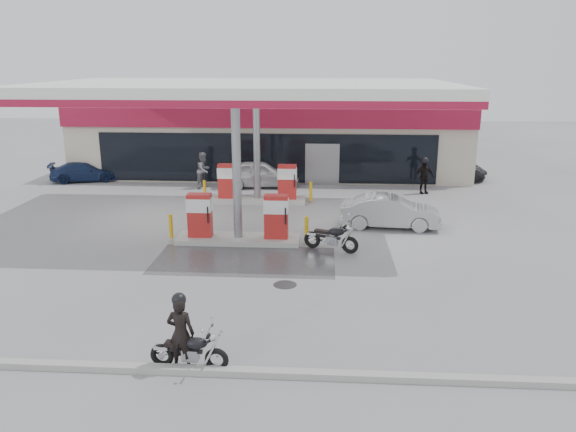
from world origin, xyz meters
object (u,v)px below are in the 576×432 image
Objects in this scene: biker_walking at (424,177)px; attendant at (204,170)px; hatchback_silver at (390,212)px; sedan_white at (259,174)px; biker_main at (181,333)px; pump_island_near at (238,223)px; main_motorcycle at (190,352)px; pump_island_far at (257,187)px; parked_car_right at (447,168)px; parked_car_left at (85,172)px; parked_motorcycle at (332,238)px.

attendant is at bearing 160.61° from biker_walking.
attendant is 11.06m from hatchback_silver.
attendant reaches higher than sedan_white.
pump_island_near is at bearing -84.68° from biker_main.
attendant reaches higher than main_motorcycle.
attendant is 0.47× the size of hatchback_silver.
pump_island_far is 4.20m from attendant.
hatchback_silver is 0.92× the size of parked_car_right.
hatchback_silver is 10.69m from parked_car_right.
sedan_white is 8.38m from biker_walking.
biker_walking is (18.06, -1.80, 0.33)m from parked_car_left.
parked_car_right is (10.00, 6.00, -0.12)m from pump_island_far.
parked_car_left is (-15.74, 7.80, -0.12)m from hatchback_silver.
parked_motorcycle is at bearing 73.50° from main_motorcycle.
biker_main is at bearing -90.92° from parked_motorcycle.
parked_motorcycle is at bearing -107.88° from biker_main.
parked_motorcycle is 17.23m from parked_car_left.
pump_island_near is at bearing 175.38° from sedan_white.
attendant is at bearing -116.96° from parked_car_left.
pump_island_near is 1.31× the size of hatchback_silver.
attendant is (-6.54, 9.61, 0.47)m from parked_motorcycle.
pump_island_far reaches higher than parked_car_left.
parked_motorcycle is 11.63m from attendant.
pump_island_near is 9.20m from sedan_white.
attendant is (-3.42, 17.60, 0.53)m from main_motorcycle.
parked_motorcycle is (3.31, 7.97, -0.37)m from biker_main.
main_motorcycle is 18.69m from biker_walking.
parked_car_left is at bearing 79.01° from sedan_white.
parked_motorcycle is 3.81m from hatchback_silver.
pump_island_far is at bearing 178.50° from sedan_white.
hatchback_silver is (5.64, 10.99, -0.18)m from biker_main.
parked_car_right is (13.12, 3.20, -0.34)m from attendant.
main_motorcycle is (0.29, -8.80, -0.31)m from pump_island_near.
pump_island_far is 14.81m from main_motorcycle.
sedan_white reaches higher than parked_motorcycle.
hatchback_silver is at bearing -33.50° from pump_island_far.
attendant reaches higher than pump_island_near.
pump_island_far is 2.99× the size of biker_walking.
sedan_white is at bearing 96.61° from main_motorcycle.
pump_island_far reaches higher than parked_motorcycle.
attendant is (-3.23, 17.59, 0.10)m from biker_main.
parked_car_right is at bearing 46.58° from biker_walking.
sedan_white is (-0.56, 18.00, 0.30)m from main_motorcycle.
parked_motorcycle is 0.49× the size of hatchback_silver.
parked_car_right reaches higher than parked_car_left.
pump_island_near is 8.81m from main_motorcycle.
parked_car_left is (-10.29, 18.80, 0.13)m from main_motorcycle.
biker_walking is (11.18, -0.60, -0.07)m from attendant.
biker_main is 17.99m from sedan_white.
biker_main reaches higher than parked_car_left.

